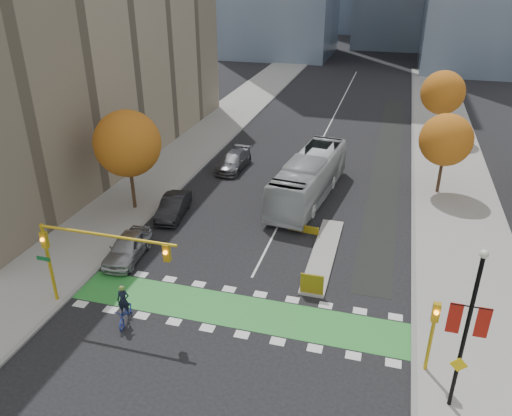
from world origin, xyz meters
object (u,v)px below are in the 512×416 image
Objects in this scene: cyclist at (125,310)px; parked_car_a at (128,247)px; hazard_board at (312,284)px; bus at (309,177)px; banner_lamppost at (467,326)px; parked_car_b at (173,207)px; tree_east_far at (443,93)px; traffic_signal_west at (85,249)px; tree_west at (127,144)px; tree_east_near at (446,140)px; parked_car_c at (233,161)px; traffic_signal_east at (433,327)px.

parked_car_a is (-3.18, 6.13, 0.04)m from cyclist.
hazard_board is 0.10× the size of bus.
parked_car_b is (-19.90, 14.19, -3.79)m from banner_lamppost.
tree_east_far is 0.92× the size of banner_lamppost.
traffic_signal_west is 0.63× the size of bus.
tree_west is at bearing 148.32° from banner_lamppost.
banner_lamppost is at bearing -91.17° from tree_east_near.
parked_car_b is at bearing -140.07° from bus.
parked_car_c is at bearing -141.60° from tree_east_far.
banner_lamppost reaches higher than bus.
tree_east_far is at bearing 62.05° from traffic_signal_west.
parked_car_c is at bearing 126.31° from banner_lamppost.
banner_lamppost is at bearing -56.67° from bus.
tree_east_far is 43.33m from cyclist.
banner_lamppost is at bearing -24.94° from parked_car_a.
tree_east_near is 2.89× the size of cyclist.
traffic_signal_east is 20.69m from bus.
parked_car_c reaches higher than hazard_board.
tree_west is at bearing -113.52° from parked_car_c.
tree_east_far is 39.49m from parked_car_a.
tree_west is 13.25m from traffic_signal_west.
banner_lamppost is at bearing -5.86° from traffic_signal_west.
parked_car_c is at bearing 120.74° from hazard_board.
parked_car_c is (-1.37, 23.72, 0.00)m from cyclist.
cyclist is 13.13m from parked_car_b.
bus is 2.70× the size of parked_car_a.
tree_west is at bearing -157.38° from tree_east_near.
parked_car_a is (-19.25, 5.51, -1.88)m from traffic_signal_east.
parked_car_c is (1.46, 10.91, -0.00)m from parked_car_b.
banner_lamppost is 1.65× the size of parked_car_a.
bus reaches higher than hazard_board.
parked_car_c is (1.81, 17.59, -0.04)m from parked_car_a.
cyclist is 0.49× the size of parked_car_b.
traffic_signal_east is 22.57m from parked_car_b.
traffic_signal_east is 2.92m from banner_lamppost.
tree_west is (-16.00, 7.80, 4.82)m from hazard_board.
cyclist is at bearing -84.81° from parked_car_b.
tree_east_near reaches higher than hazard_board.
bus reaches higher than parked_car_b.
tree_west is at bearing -148.87° from bus.
traffic_signal_west is at bearing 152.46° from cyclist.
traffic_signal_west reaches higher than hazard_board.
parked_car_b is (-9.68, -6.31, -1.06)m from bus.
tree_east_far reaches higher than tree_east_near.
banner_lamppost reaches higher than traffic_signal_west.
banner_lamppost reaches higher than cyclist.
bus reaches higher than parked_car_c.
tree_west is 1.46× the size of parked_car_c.
cyclist is at bearing -63.92° from tree_west.
cyclist is 6.91m from parked_car_a.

